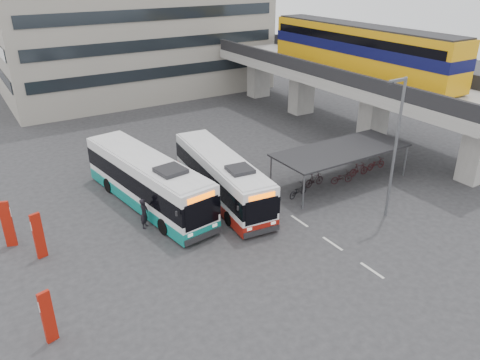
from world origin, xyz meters
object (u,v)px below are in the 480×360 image
bus_teal (147,181)px  pedestrian (144,213)px  bus_main (222,177)px  lamp_post (395,141)px

bus_teal → pedestrian: (-1.33, -2.67, -0.71)m
pedestrian → bus_teal: bearing=15.7°
bus_teal → bus_main: bearing=-28.9°
bus_main → lamp_post: (7.45, -7.56, 3.45)m
bus_main → pedestrian: bus_main is taller
bus_main → bus_teal: size_ratio=0.92×
bus_teal → lamp_post: 15.53m
pedestrian → lamp_post: size_ratio=0.22×
bus_main → lamp_post: bearing=-39.5°
pedestrian → bus_main: bearing=-38.7°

